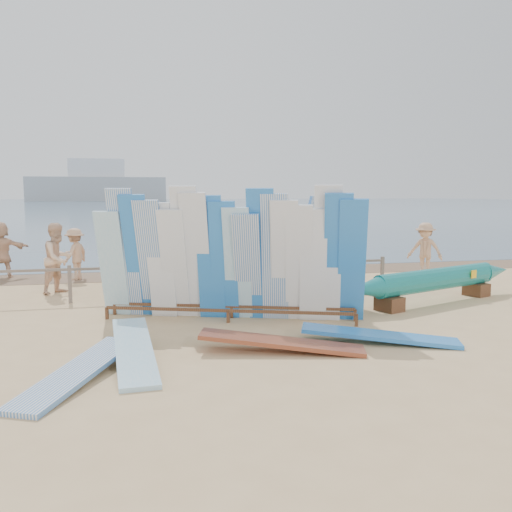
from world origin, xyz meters
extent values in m
plane|color=#D7B17C|center=(0.00, 0.00, 0.00)|extent=(160.00, 160.00, 0.00)
cube|color=#45617C|center=(0.00, 128.00, 0.00)|extent=(320.00, 240.00, 0.02)
cube|color=brown|center=(0.00, 7.20, 0.00)|extent=(40.00, 2.60, 0.01)
cube|color=#999EA3|center=(-12.00, 180.00, 4.02)|extent=(45.00, 8.00, 8.00)
cube|color=silver|center=(-12.00, 180.00, 11.02)|extent=(18.00, 6.00, 6.00)
cube|color=#79695C|center=(0.00, 3.00, 0.80)|extent=(12.00, 0.06, 0.06)
cube|color=#79695C|center=(-2.00, 3.00, 0.45)|extent=(0.08, 0.08, 0.90)
cube|color=#79695C|center=(0.00, 3.00, 0.45)|extent=(0.08, 0.08, 0.90)
cube|color=#79695C|center=(2.00, 3.00, 0.45)|extent=(0.08, 0.08, 0.90)
cube|color=#79695C|center=(4.00, 3.00, 0.45)|extent=(0.08, 0.08, 0.90)
cube|color=#79695C|center=(6.00, 3.00, 0.45)|extent=(0.08, 0.08, 0.90)
cube|color=brown|center=(1.31, 0.21, 0.24)|extent=(4.80, 1.77, 0.06)
cube|color=brown|center=(1.46, 0.62, 0.24)|extent=(4.80, 1.77, 0.06)
cube|color=#8CC6E1|center=(-0.95, 1.25, 1.12)|extent=(0.71, 0.76, 2.23)
cube|color=white|center=(-0.68, 1.16, 1.35)|extent=(0.73, 0.81, 2.69)
cube|color=blue|center=(-0.42, 1.06, 1.29)|extent=(0.76, 0.88, 2.57)
cube|color=white|center=(-0.16, 0.97, 1.23)|extent=(0.76, 0.89, 2.46)
cube|color=white|center=(0.03, 0.90, 1.20)|extent=(0.68, 0.67, 2.41)
cube|color=white|center=(0.30, 0.80, 1.14)|extent=(0.73, 0.81, 2.27)
cube|color=white|center=(0.56, 0.71, 1.37)|extent=(0.74, 0.84, 2.73)
cube|color=white|center=(0.75, 0.64, 1.30)|extent=(0.77, 0.93, 2.61)
cube|color=blue|center=(1.01, 0.55, 1.28)|extent=(0.70, 0.72, 2.55)
cube|color=blue|center=(1.27, 0.45, 1.22)|extent=(0.72, 0.77, 2.44)
cube|color=#8CC6E1|center=(1.54, 0.36, 1.16)|extent=(0.74, 0.83, 2.32)
cube|color=white|center=(1.72, 0.29, 1.10)|extent=(0.77, 0.92, 2.19)
cube|color=blue|center=(1.99, 0.20, 1.34)|extent=(0.74, 0.83, 2.69)
cube|color=white|center=(2.25, 0.10, 1.29)|extent=(0.73, 0.81, 2.59)
cube|color=white|center=(2.44, 0.03, 1.23)|extent=(0.76, 0.88, 2.46)
cube|color=white|center=(2.70, -0.06, 1.19)|extent=(0.74, 0.84, 2.37)
cube|color=white|center=(2.97, -0.16, 1.15)|extent=(0.70, 0.72, 2.29)
cube|color=white|center=(3.23, -0.25, 1.37)|extent=(0.72, 0.78, 2.75)
cube|color=blue|center=(3.42, -0.32, 1.30)|extent=(0.79, 0.98, 2.60)
cube|color=blue|center=(3.68, -0.41, 1.24)|extent=(0.79, 0.98, 2.49)
cube|color=brown|center=(3.61, 1.35, 0.23)|extent=(1.30, 1.40, 0.06)
cube|color=brown|center=(3.31, 1.62, 0.23)|extent=(1.30, 1.40, 0.06)
cube|color=white|center=(2.87, 0.85, 1.06)|extent=(0.75, 0.75, 2.12)
cube|color=white|center=(3.17, 1.17, 1.27)|extent=(0.85, 0.84, 2.54)
cube|color=white|center=(3.47, 1.49, 1.22)|extent=(0.87, 0.86, 2.43)
cube|color=white|center=(3.76, 1.82, 1.16)|extent=(0.88, 0.87, 2.33)
cube|color=white|center=(4.01, 2.08, 1.11)|extent=(0.89, 0.87, 2.23)
cube|color=brown|center=(4.97, 0.50, 0.16)|extent=(0.61, 0.66, 0.32)
cube|color=brown|center=(7.95, 1.67, 0.16)|extent=(0.61, 0.66, 0.32)
cylinder|color=#177F7D|center=(6.46, 1.08, 0.57)|extent=(3.84, 1.93, 0.53)
cone|color=#177F7D|center=(4.23, 0.21, 0.57)|extent=(1.17, 0.85, 0.50)
cone|color=#177F7D|center=(8.69, 1.96, 0.57)|extent=(1.17, 0.85, 0.50)
cube|color=yellow|center=(7.55, 1.23, 0.63)|extent=(0.19, 0.09, 0.20)
cube|color=brown|center=(3.40, 0.48, 0.65)|extent=(0.88, 0.67, 0.05)
cube|color=white|center=(3.40, 0.48, 0.90)|extent=(0.43, 0.08, 0.39)
cube|color=#8CC6E1|center=(-0.54, -1.96, 0.00)|extent=(0.72, 2.72, 0.38)
cube|color=blue|center=(3.63, -1.83, 0.00)|extent=(2.72, 1.50, 0.26)
cube|color=brown|center=(1.83, -1.96, 0.00)|extent=(2.74, 1.33, 0.31)
cube|color=white|center=(-1.29, -2.63, 0.00)|extent=(1.67, 2.68, 0.25)
cube|color=red|center=(-0.10, 3.40, 0.29)|extent=(0.56, 0.52, 0.04)
cube|color=red|center=(-0.06, 3.61, 0.54)|extent=(0.51, 0.22, 0.49)
cube|color=red|center=(1.70, 3.63, 0.30)|extent=(0.56, 0.52, 0.05)
cube|color=red|center=(1.73, 3.85, 0.56)|extent=(0.53, 0.21, 0.51)
cube|color=red|center=(1.54, 4.16, 0.52)|extent=(0.62, 0.81, 0.52)
cube|color=red|center=(1.46, 4.43, 0.85)|extent=(0.46, 0.28, 0.33)
imported|color=#8C6042|center=(3.26, 6.31, 0.77)|extent=(0.53, 0.64, 1.53)
imported|color=tan|center=(-2.23, 6.60, 0.78)|extent=(0.85, 1.08, 1.55)
imported|color=#8C6042|center=(5.31, 4.50, 0.82)|extent=(0.99, 0.50, 1.63)
imported|color=beige|center=(0.24, 5.56, 0.90)|extent=(1.72, 1.27, 1.79)
imported|color=tan|center=(8.36, 4.91, 0.84)|extent=(1.09, 1.08, 1.68)
imported|color=#8C6042|center=(1.41, 4.96, 0.91)|extent=(1.14, 0.96, 1.81)
imported|color=beige|center=(-4.47, 7.50, 0.87)|extent=(1.69, 0.94, 1.74)
imported|color=beige|center=(2.85, 4.59, 0.81)|extent=(0.80, 0.42, 1.61)
imported|color=tan|center=(4.99, 6.28, 0.92)|extent=(0.75, 1.28, 1.85)
imported|color=beige|center=(-2.42, 4.37, 0.92)|extent=(0.89, 0.96, 1.83)
imported|color=tan|center=(2.62, 4.75, 0.78)|extent=(0.72, 0.84, 1.57)
camera|label=1|loc=(-0.50, -10.29, 2.58)|focal=38.00mm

